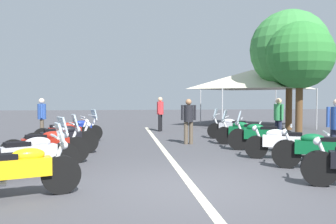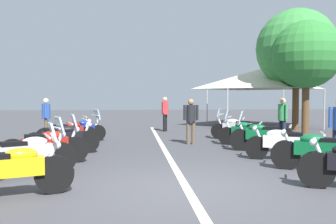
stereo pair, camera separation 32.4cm
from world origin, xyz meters
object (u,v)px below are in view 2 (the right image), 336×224
motorcycle_left_row_4 (68,133)px  motorcycle_right_row_2 (283,143)px  motorcycle_right_row_5 (236,128)px  bystander_4 (46,115)px  bystander_3 (165,111)px  motorcycle_left_row_0 (11,169)px  motorcycle_right_row_4 (247,132)px  bystander_1 (283,117)px  event_tent (260,79)px  motorcycle_right_row_1 (320,151)px  roadside_tree_0 (296,49)px  motorcycle_left_row_1 (27,154)px  motorcycle_right_row_3 (262,136)px  roadside_tree_1 (306,55)px  bystander_2 (191,118)px  motorcycle_left_row_2 (46,145)px  motorcycle_left_row_5 (81,130)px  motorcycle_left_row_3 (63,138)px

motorcycle_left_row_4 → motorcycle_right_row_2: bearing=-46.1°
motorcycle_right_row_5 → bystander_4: bearing=20.9°
bystander_3 → motorcycle_left_row_0: bearing=-82.7°
motorcycle_right_row_4 → bystander_1: 1.75m
motorcycle_left_row_0 → event_tent: (13.52, -8.97, 2.18)m
motorcycle_right_row_1 → roadside_tree_0: 10.95m
motorcycle_left_row_1 → motorcycle_right_row_4: (4.29, -6.00, -0.02)m
motorcycle_left_row_4 → motorcycle_right_row_1: bearing=-54.5°
motorcycle_right_row_4 → motorcycle_right_row_1: bearing=119.7°
motorcycle_right_row_4 → event_tent: 8.61m
motorcycle_left_row_0 → roadside_tree_0: roadside_tree_0 is taller
motorcycle_right_row_1 → motorcycle_right_row_2: (1.39, 0.24, -0.02)m
bystander_4 → motorcycle_right_row_1: bearing=-51.1°
motorcycle_right_row_3 → roadside_tree_1: (5.04, -3.84, 3.06)m
motorcycle_left_row_4 → bystander_3: bystander_3 is taller
motorcycle_left_row_0 → roadside_tree_0: size_ratio=0.33×
motorcycle_left_row_0 → motorcycle_right_row_4: (5.81, -5.81, -0.01)m
motorcycle_right_row_2 → motorcycle_right_row_3: (1.58, -0.02, 0.03)m
bystander_2 → bystander_4: 5.76m
motorcycle_left_row_2 → bystander_4: bystander_4 is taller
motorcycle_left_row_2 → roadside_tree_1: size_ratio=0.40×
motorcycle_left_row_5 → roadside_tree_0: (3.81, -9.94, 3.56)m
motorcycle_left_row_0 → motorcycle_right_row_4: size_ratio=1.03×
bystander_4 → motorcycle_left_row_0: bearing=-89.2°
bystander_4 → roadside_tree_1: (1.19, -11.14, 2.60)m
motorcycle_right_row_1 → motorcycle_right_row_2: size_ratio=1.06×
roadside_tree_0 → bystander_3: bearing=89.9°
motorcycle_right_row_1 → motorcycle_right_row_5: 5.97m
motorcycle_left_row_2 → roadside_tree_0: bearing=20.8°
motorcycle_left_row_5 → motorcycle_right_row_1: 8.37m
motorcycle_right_row_5 → motorcycle_left_row_4: bearing=41.3°
motorcycle_left_row_0 → bystander_2: bearing=37.6°
bystander_1 → bystander_2: (-0.19, 3.39, -0.02)m
motorcycle_left_row_4 → bystander_1: 7.57m
motorcycle_right_row_4 → motorcycle_right_row_5: same height
motorcycle_left_row_3 → roadside_tree_0: roadside_tree_0 is taller
motorcycle_left_row_2 → bystander_1: bystander_1 is taller
motorcycle_left_row_3 → motorcycle_right_row_1: size_ratio=1.04×
motorcycle_right_row_3 → bystander_3: bystander_3 is taller
motorcycle_left_row_5 → bystander_2: bystander_2 is taller
motorcycle_left_row_0 → bystander_2: size_ratio=1.25×
motorcycle_left_row_5 → motorcycle_right_row_3: size_ratio=0.92×
motorcycle_left_row_2 → event_tent: event_tent is taller
motorcycle_right_row_4 → bystander_3: bearing=-40.2°
bystander_1 → roadside_tree_1: roadside_tree_1 is taller
motorcycle_right_row_1 → roadside_tree_1: 9.31m
motorcycle_right_row_3 → motorcycle_left_row_3: bearing=20.9°
motorcycle_right_row_2 → roadside_tree_0: (8.21, -4.14, 3.56)m
motorcycle_left_row_4 → bystander_2: bystander_2 is taller
roadside_tree_1 → event_tent: (3.97, 0.73, -0.89)m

